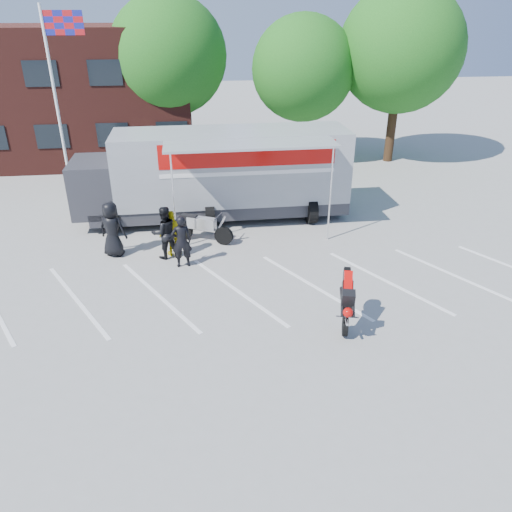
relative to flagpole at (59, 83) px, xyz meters
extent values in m
plane|color=gray|center=(6.24, -10.00, -5.05)|extent=(100.00, 100.00, 0.00)
cube|color=white|center=(6.24, -9.00, -5.05)|extent=(18.09, 13.33, 0.01)
cube|color=#4C1E18|center=(-3.76, 8.00, -1.55)|extent=(18.00, 8.00, 7.00)
cylinder|color=white|center=(-0.26, 0.00, -1.05)|extent=(0.12, 0.12, 8.00)
cube|color=red|center=(0.54, 0.00, 2.25)|extent=(1.50, 0.04, 0.90)
cylinder|color=#382314|center=(4.24, 6.00, -3.43)|extent=(0.50, 0.50, 3.24)
sphere|color=#165014|center=(4.24, 6.00, 0.53)|extent=(6.12, 6.12, 6.12)
cylinder|color=#382314|center=(11.24, 5.00, -3.61)|extent=(0.50, 0.50, 2.88)
sphere|color=#165014|center=(11.24, 5.00, -0.09)|extent=(5.44, 5.44, 5.44)
cylinder|color=#382314|center=(16.24, 4.50, -3.34)|extent=(0.50, 0.50, 3.42)
sphere|color=#165014|center=(16.24, 4.50, 0.84)|extent=(6.46, 6.46, 6.46)
imported|color=black|center=(2.40, -6.01, -4.07)|extent=(1.12, 0.92, 1.97)
imported|color=black|center=(4.78, -7.14, -4.15)|extent=(0.71, 0.52, 1.82)
imported|color=black|center=(4.19, -6.40, -4.12)|extent=(1.10, 0.98, 1.87)
imported|color=yellow|center=(4.47, -6.24, -4.23)|extent=(1.05, 0.75, 1.65)
camera|label=1|loc=(5.42, -22.28, 2.79)|focal=35.00mm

